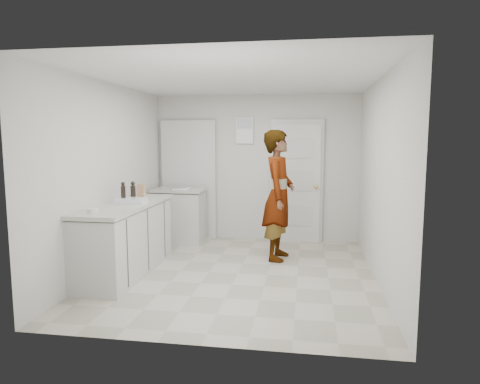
% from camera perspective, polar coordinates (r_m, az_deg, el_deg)
% --- Properties ---
extents(ground, '(4.00, 4.00, 0.00)m').
position_cam_1_polar(ground, '(5.71, -0.29, -10.80)').
color(ground, '#A09B86').
rests_on(ground, ground).
extents(room_shell, '(4.00, 4.00, 4.00)m').
position_cam_1_polar(room_shell, '(7.43, 0.78, 1.45)').
color(room_shell, beige).
rests_on(room_shell, ground).
extents(main_counter, '(0.64, 1.96, 0.93)m').
position_cam_1_polar(main_counter, '(5.82, -14.95, -6.36)').
color(main_counter, silver).
rests_on(main_counter, ground).
extents(side_counter, '(0.84, 0.61, 0.93)m').
position_cam_1_polar(side_counter, '(7.35, -8.02, -3.36)').
color(side_counter, silver).
rests_on(side_counter, ground).
extents(person, '(0.52, 0.73, 1.88)m').
position_cam_1_polar(person, '(6.23, 5.17, -0.43)').
color(person, silver).
rests_on(person, ground).
extents(cake_mix_box, '(0.12, 0.06, 0.18)m').
position_cam_1_polar(cake_mix_box, '(6.34, -13.01, 0.21)').
color(cake_mix_box, '#AA7A55').
rests_on(cake_mix_box, main_counter).
extents(spice_jar, '(0.06, 0.06, 0.09)m').
position_cam_1_polar(spice_jar, '(6.01, -12.71, -0.60)').
color(spice_jar, tan).
rests_on(spice_jar, main_counter).
extents(oil_cruet_a, '(0.07, 0.07, 0.27)m').
position_cam_1_polar(oil_cruet_a, '(5.93, -14.07, 0.06)').
color(oil_cruet_a, black).
rests_on(oil_cruet_a, main_counter).
extents(oil_cruet_b, '(0.06, 0.06, 0.27)m').
position_cam_1_polar(oil_cruet_b, '(5.79, -15.30, -0.10)').
color(oil_cruet_b, black).
rests_on(oil_cruet_b, main_counter).
extents(baking_dish, '(0.39, 0.28, 0.07)m').
position_cam_1_polar(baking_dish, '(5.73, -14.34, -1.16)').
color(baking_dish, silver).
rests_on(baking_dish, main_counter).
extents(egg_bowl, '(0.12, 0.12, 0.05)m').
position_cam_1_polar(egg_bowl, '(5.14, -19.06, -2.35)').
color(egg_bowl, silver).
rests_on(egg_bowl, main_counter).
extents(papers, '(0.25, 0.32, 0.01)m').
position_cam_1_polar(papers, '(7.20, -7.79, 0.45)').
color(papers, white).
rests_on(papers, side_counter).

